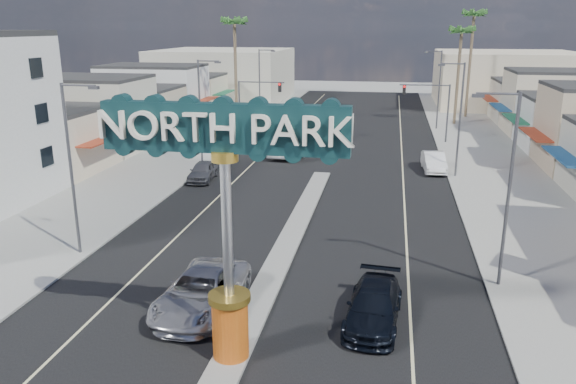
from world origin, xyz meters
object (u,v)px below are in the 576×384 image
at_px(streetlight_l_near, 73,162).
at_px(streetlight_r_near, 506,182).
at_px(traffic_signal_right, 430,101).
at_px(palm_right_far, 474,20).
at_px(traffic_signal_left, 255,97).
at_px(streetlight_l_far, 261,83).
at_px(gateway_sign, 226,204).
at_px(streetlight_r_mid, 458,114).
at_px(palm_right_mid, 461,35).
at_px(streetlight_r_far, 438,86).
at_px(car_parked_left, 203,171).
at_px(car_parked_right, 434,162).
at_px(suv_left, 201,291).
at_px(palm_left_far, 234,27).
at_px(suv_right, 374,306).
at_px(city_bus, 299,133).
at_px(streetlight_l_mid, 202,107).

height_order(streetlight_l_near, streetlight_r_near, same).
xyz_separation_m(traffic_signal_right, palm_right_far, (5.82, 18.01, 8.11)).
bearing_deg(traffic_signal_left, streetlight_l_far, 98.86).
distance_m(gateway_sign, streetlight_r_mid, 29.91).
xyz_separation_m(gateway_sign, palm_right_mid, (13.00, 54.02, 4.67)).
distance_m(streetlight_l_near, streetlight_r_far, 46.90).
height_order(car_parked_left, car_parked_right, car_parked_right).
relative_size(streetlight_r_far, suv_left, 1.46).
distance_m(streetlight_r_near, palm_left_far, 46.80).
bearing_deg(streetlight_l_far, car_parked_right, -46.14).
bearing_deg(palm_left_far, suv_right, -67.95).
height_order(palm_right_far, suv_left, palm_right_far).
bearing_deg(car_parked_right, palm_right_mid, 76.86).
xyz_separation_m(traffic_signal_right, car_parked_left, (-18.18, -18.49, -3.53)).
height_order(streetlight_l_near, streetlight_r_mid, same).
relative_size(traffic_signal_left, streetlight_l_far, 0.67).
bearing_deg(streetlight_r_near, streetlight_l_near, 180.00).
xyz_separation_m(gateway_sign, city_bus, (-3.42, 36.10, -4.26)).
bearing_deg(streetlight_l_mid, streetlight_r_far, 46.52).
height_order(palm_left_far, palm_right_mid, palm_left_far).
height_order(streetlight_l_near, palm_right_far, palm_right_far).
height_order(streetlight_l_mid, suv_right, streetlight_l_mid).
bearing_deg(palm_right_mid, palm_right_far, 71.57).
height_order(gateway_sign, streetlight_r_mid, gateway_sign).
relative_size(palm_right_mid, car_parked_right, 2.53).
height_order(suv_left, city_bus, city_bus).
xyz_separation_m(streetlight_l_far, streetlight_r_far, (20.87, 0.00, 0.00)).
bearing_deg(streetlight_l_mid, streetlight_l_near, -90.00).
height_order(gateway_sign, streetlight_l_far, gateway_sign).
distance_m(traffic_signal_right, car_parked_left, 26.17).
height_order(traffic_signal_left, streetlight_l_far, streetlight_l_far).
bearing_deg(gateway_sign, palm_right_mid, 76.47).
height_order(traffic_signal_left, traffic_signal_right, same).
relative_size(traffic_signal_left, car_parked_right, 1.25).
bearing_deg(palm_left_far, traffic_signal_left, -57.57).
height_order(suv_right, car_parked_right, car_parked_right).
height_order(streetlight_r_mid, palm_left_far, palm_left_far).
bearing_deg(suv_left, palm_left_far, 106.33).
bearing_deg(suv_right, streetlight_r_far, 87.65).
relative_size(gateway_sign, suv_left, 1.48).
xyz_separation_m(streetlight_l_near, suv_left, (8.17, -4.61, -4.21)).
height_order(traffic_signal_left, car_parked_left, traffic_signal_left).
distance_m(traffic_signal_left, streetlight_r_far, 21.20).
xyz_separation_m(streetlight_l_mid, streetlight_l_far, (0.00, 22.00, 0.00)).
xyz_separation_m(gateway_sign, streetlight_r_mid, (10.43, 28.02, -0.86)).
bearing_deg(streetlight_l_near, car_parked_left, 84.72).
xyz_separation_m(streetlight_l_mid, car_parked_right, (19.43, 1.78, -4.28)).
distance_m(gateway_sign, streetlight_l_mid, 29.91).
bearing_deg(city_bus, streetlight_l_near, -98.52).
relative_size(gateway_sign, traffic_signal_right, 1.53).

